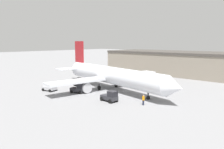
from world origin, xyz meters
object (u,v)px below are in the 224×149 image
(ground_crew_worker, at_px, (143,100))
(pushback_tug, at_px, (110,96))
(airplane, at_px, (109,75))
(belt_loader_truck, at_px, (78,88))
(baggage_tug, at_px, (50,87))

(ground_crew_worker, xyz_separation_m, pushback_tug, (-5.60, -2.09, -0.02))
(pushback_tug, bearing_deg, airplane, 138.70)
(belt_loader_truck, relative_size, pushback_tug, 0.95)
(airplane, xyz_separation_m, ground_crew_worker, (12.78, -5.55, -2.18))
(ground_crew_worker, bearing_deg, baggage_tug, 2.05)
(airplane, distance_m, ground_crew_worker, 14.10)
(airplane, bearing_deg, baggage_tug, -119.07)
(ground_crew_worker, height_order, pushback_tug, pushback_tug)
(airplane, distance_m, baggage_tug, 13.07)
(belt_loader_truck, bearing_deg, pushback_tug, -21.98)
(belt_loader_truck, height_order, pushback_tug, belt_loader_truck)
(baggage_tug, height_order, pushback_tug, pushback_tug)
(pushback_tug, bearing_deg, ground_crew_worker, 25.98)
(airplane, distance_m, belt_loader_truck, 7.78)
(baggage_tug, distance_m, pushback_tug, 15.45)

